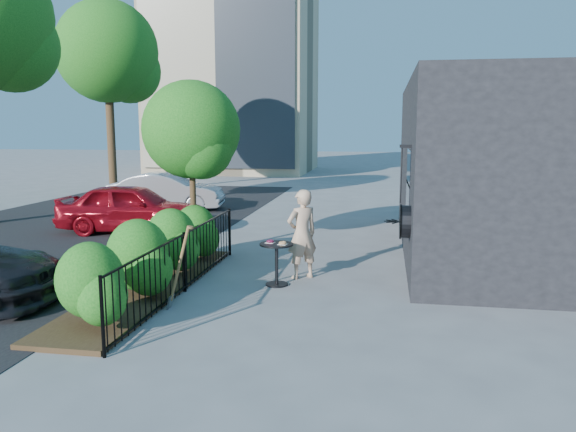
% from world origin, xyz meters
% --- Properties ---
extents(ground, '(120.00, 120.00, 0.00)m').
position_xyz_m(ground, '(0.00, 0.00, 0.00)').
color(ground, gray).
rests_on(ground, ground).
extents(shop_building, '(6.22, 9.00, 4.00)m').
position_xyz_m(shop_building, '(5.50, 4.50, 2.00)').
color(shop_building, black).
rests_on(shop_building, ground).
extents(fence, '(0.05, 6.05, 1.10)m').
position_xyz_m(fence, '(-1.50, 0.00, 0.56)').
color(fence, black).
rests_on(fence, ground).
extents(planting_bed, '(1.30, 6.00, 0.08)m').
position_xyz_m(planting_bed, '(-2.20, 0.00, 0.04)').
color(planting_bed, '#382616').
rests_on(planting_bed, ground).
extents(shrubs, '(1.10, 5.60, 1.24)m').
position_xyz_m(shrubs, '(-2.10, 0.10, 0.70)').
color(shrubs, '#155E16').
rests_on(shrubs, ground).
extents(patio_tree, '(2.20, 2.20, 3.94)m').
position_xyz_m(patio_tree, '(-2.24, 2.76, 2.76)').
color(patio_tree, '#3F2B19').
rests_on(patio_tree, ground).
extents(street, '(9.00, 30.00, 0.01)m').
position_xyz_m(street, '(-7.00, 3.00, 0.00)').
color(street, black).
rests_on(street, ground).
extents(street_tree_far, '(4.40, 4.40, 8.28)m').
position_xyz_m(street_tree_far, '(-9.94, 13.96, 5.92)').
color(street_tree_far, '#3F2B19').
rests_on(street_tree_far, ground).
extents(cafe_table, '(0.64, 0.64, 0.86)m').
position_xyz_m(cafe_table, '(0.06, 0.70, 0.56)').
color(cafe_table, black).
rests_on(cafe_table, ground).
extents(woman, '(0.77, 0.73, 1.76)m').
position_xyz_m(woman, '(0.45, 1.29, 0.88)').
color(woman, tan).
rests_on(woman, ground).
extents(shovel, '(0.48, 0.19, 1.43)m').
position_xyz_m(shovel, '(-1.26, -0.97, 0.63)').
color(shovel, brown).
rests_on(shovel, ground).
extents(car_red, '(4.27, 2.12, 1.40)m').
position_xyz_m(car_red, '(-5.00, 5.32, 0.70)').
color(car_red, maroon).
rests_on(car_red, ground).
extents(car_silver, '(4.18, 1.91, 1.33)m').
position_xyz_m(car_silver, '(-5.70, 9.63, 0.66)').
color(car_silver, '#A2A2A6').
rests_on(car_silver, ground).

